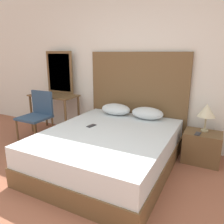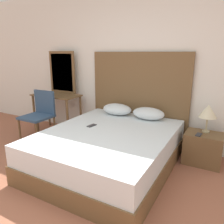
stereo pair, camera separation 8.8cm
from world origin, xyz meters
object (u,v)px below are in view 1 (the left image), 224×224
Objects in this scene: chair at (38,113)px; bed at (109,149)px; nightstand at (202,147)px; phone_on_nightstand at (198,134)px; phone_on_bed at (91,126)px; table_lamp at (207,111)px; vanity_desk at (54,102)px.

bed is at bearing -10.24° from chair.
phone_on_nightstand is (-0.07, -0.10, 0.23)m from nightstand.
table_lamp is (1.50, 0.74, 0.23)m from phone_on_bed.
phone_on_nightstand is at bearing -111.95° from table_lamp.
chair reaches higher than table_lamp.
nightstand is at bearing 9.06° from chair.
nightstand is 0.54m from table_lamp.
vanity_desk is (-1.29, 0.66, 0.10)m from phone_on_bed.
bed is at bearing -149.68° from phone_on_nightstand.
chair is at bearing 169.76° from bed.
bed is at bearing -13.12° from phone_on_bed.
nightstand is 2.81m from vanity_desk.
table_lamp reaches higher than phone_on_nightstand.
nightstand is at bearing 56.23° from phone_on_nightstand.
vanity_desk is at bearing 179.98° from nightstand.
phone_on_bed is at bearing -156.05° from nightstand.
vanity_desk is at bearing 177.92° from phone_on_nightstand.
bed is 13.21× the size of phone_on_nightstand.
table_lamp is (1.17, 0.82, 0.51)m from bed.
phone_on_bed is 0.31× the size of nightstand.
vanity_desk reaches higher than phone_on_nightstand.
bed reaches higher than nightstand.
table_lamp is at bearing 85.96° from nightstand.
phone_on_bed is 1.66m from nightstand.
nightstand is 0.54× the size of vanity_desk.
chair reaches higher than nightstand.
phone_on_nightstand is at bearing 30.32° from bed.
chair reaches higher than vanity_desk.
table_lamp is 2.80m from vanity_desk.
bed is at bearing -24.49° from vanity_desk.
chair reaches higher than phone_on_nightstand.
bed is 0.43m from phone_on_bed.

